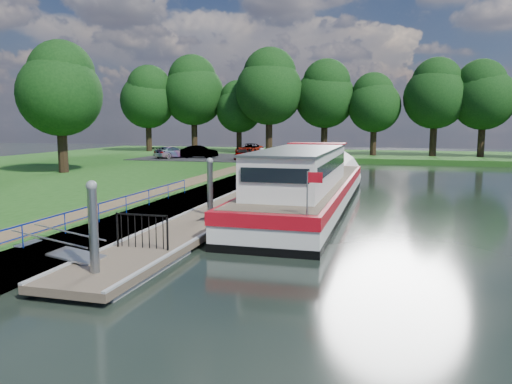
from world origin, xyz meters
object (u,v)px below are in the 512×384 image
(barge, at_px, (310,187))
(car_d, at_px, (249,149))
(pontoon, at_px, (240,204))
(car_a, at_px, (244,154))
(car_c, at_px, (172,152))
(car_b, at_px, (199,152))

(barge, distance_m, car_d, 29.94)
(pontoon, bearing_deg, barge, 17.57)
(pontoon, height_order, barge, barge)
(car_a, relative_size, car_d, 0.72)
(pontoon, distance_m, car_a, 23.39)
(barge, xyz_separation_m, car_a, (-10.13, 21.29, 0.32))
(barge, height_order, car_c, barge)
(barge, xyz_separation_m, car_c, (-17.97, 21.44, 0.34))
(car_b, relative_size, car_c, 0.93)
(car_c, bearing_deg, barge, 151.58)
(car_a, relative_size, car_c, 0.82)
(car_b, height_order, car_d, car_d)
(barge, bearing_deg, car_b, 124.44)
(barge, xyz_separation_m, car_d, (-11.38, 27.69, 0.40))
(car_a, distance_m, car_c, 7.84)
(car_a, height_order, car_b, car_b)
(car_a, xyz_separation_m, car_d, (-1.26, 6.40, 0.08))
(car_c, distance_m, car_d, 9.08)
(pontoon, xyz_separation_m, car_d, (-7.79, 28.82, 1.30))
(car_c, relative_size, car_d, 0.87)
(car_a, xyz_separation_m, car_b, (-5.15, 0.99, 0.05))
(pontoon, xyz_separation_m, car_a, (-6.53, 22.43, 1.23))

